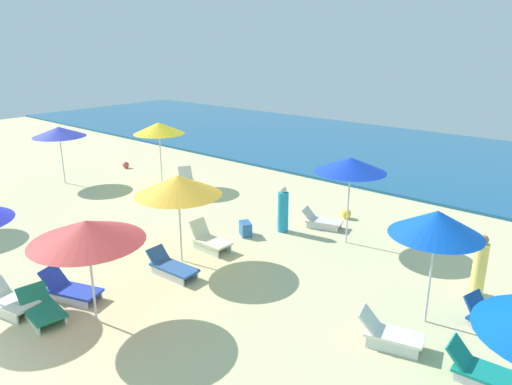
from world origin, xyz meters
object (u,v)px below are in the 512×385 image
umbrella_2 (59,132)px  beachgoer_2 (480,267)px  lounge_chair_5_0 (9,301)px  lounge_chair_6_0 (41,309)px  lounge_chair_6_1 (70,289)px  lounge_chair_1_1 (389,334)px  lounge_chair_3_1 (172,267)px  lounge_chair_4_0 (321,221)px  umbrella_4 (351,165)px  lounge_chair_7_0 (482,370)px  lounge_chair_3_0 (209,240)px  beach_ball_1 (126,165)px  umbrella_6 (87,231)px  umbrella_1 (437,223)px  umbrella_3 (178,185)px  beach_ball_0 (346,214)px  beachgoer_1 (283,211)px  lounge_chair_0_0 (188,180)px  umbrella_0 (159,128)px  lounge_chair_1_0 (497,324)px  cooler_box_2 (245,229)px

umbrella_2 → beachgoer_2: (16.48, 1.63, -1.50)m
lounge_chair_5_0 → lounge_chair_6_0: size_ratio=1.05×
lounge_chair_5_0 → lounge_chair_6_1: (0.51, 1.21, -0.02)m
lounge_chair_1_1 → lounge_chair_6_0: lounge_chair_1_1 is taller
lounge_chair_3_1 → lounge_chair_6_0: lounge_chair_3_1 is taller
lounge_chair_4_0 → umbrella_4: bearing=-130.8°
lounge_chair_5_0 → beachgoer_2: 10.94m
lounge_chair_6_0 → lounge_chair_7_0: bearing=-56.0°
lounge_chair_3_0 → beach_ball_1: 10.62m
lounge_chair_6_1 → lounge_chair_6_0: bearing=-179.4°
lounge_chair_3_1 → umbrella_6: size_ratio=0.62×
umbrella_1 → beachgoer_2: bearing=76.7°
umbrella_3 → lounge_chair_6_0: (-0.11, -3.95, -1.96)m
umbrella_2 → umbrella_3: size_ratio=0.98×
beachgoer_2 → lounge_chair_6_1: bearing=-112.6°
lounge_chair_3_0 → beach_ball_0: (1.71, 4.88, -0.13)m
lounge_chair_1_1 → beachgoer_2: beachgoer_2 is taller
lounge_chair_4_0 → beachgoer_2: (5.27, -1.24, 0.50)m
beachgoer_1 → lounge_chair_3_1: bearing=87.3°
beach_ball_0 → umbrella_6: bearing=-95.3°
lounge_chair_3_0 → lounge_chair_6_0: lounge_chair_3_0 is taller
beachgoer_2 → lounge_chair_4_0: bearing=-167.6°
lounge_chair_0_0 → umbrella_1: 12.34m
lounge_chair_0_0 → lounge_chair_3_0: (5.34, -3.89, 0.05)m
lounge_chair_1_1 → lounge_chair_3_1: lounge_chair_1_1 is taller
umbrella_0 → umbrella_1: size_ratio=1.03×
lounge_chair_1_1 → lounge_chair_1_0: bearing=-54.4°
lounge_chair_3_0 → beachgoer_2: bearing=-70.0°
lounge_chair_6_0 → umbrella_6: bearing=-47.3°
umbrella_2 → umbrella_1: bearing=-1.1°
lounge_chair_1_0 → umbrella_3: bearing=118.7°
umbrella_0 → umbrella_1: 12.93m
lounge_chair_3_1 → lounge_chair_4_0: bearing=-14.4°
lounge_chair_6_0 → lounge_chair_3_0: bearing=4.8°
lounge_chair_3_1 → umbrella_2: bearing=73.1°
lounge_chair_4_0 → umbrella_2: bearing=87.1°
lounge_chair_4_0 → umbrella_6: (-0.66, -7.87, 1.88)m
lounge_chair_1_0 → cooler_box_2: lounge_chair_1_0 is taller
beachgoer_1 → cooler_box_2: size_ratio=3.00×
lounge_chair_3_1 → beachgoer_1: (0.33, 4.31, 0.45)m
cooler_box_2 → beach_ball_1: bearing=19.5°
lounge_chair_1_1 → lounge_chair_5_0: 8.36m
beachgoer_2 → lounge_chair_0_0: bearing=-161.5°
umbrella_3 → beach_ball_0: 6.50m
lounge_chair_3_1 → beachgoer_1: 4.35m
lounge_chair_7_0 → lounge_chair_1_1: bearing=90.2°
lounge_chair_5_0 → beachgoer_2: (7.76, 7.70, 0.47)m
lounge_chair_0_0 → umbrella_1: umbrella_1 is taller
lounge_chair_6_1 → beach_ball_0: bearing=-33.6°
umbrella_0 → umbrella_1: bearing=-12.7°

